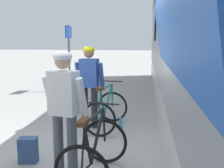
# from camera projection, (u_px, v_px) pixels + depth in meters

# --- Properties ---
(ground_plane) EXTENTS (80.00, 80.00, 0.00)m
(ground_plane) POSITION_uv_depth(u_px,v_px,m) (82.00, 154.00, 4.47)
(ground_plane) COLOR #A09E99
(cyclist_near_in_white) EXTENTS (0.65, 0.40, 1.76)m
(cyclist_near_in_white) POSITION_uv_depth(u_px,v_px,m) (64.00, 103.00, 3.60)
(cyclist_near_in_white) COLOR #4C515B
(cyclist_near_in_white) RESTS_ON ground
(cyclist_far_in_blue) EXTENTS (0.63, 0.35, 1.76)m
(cyclist_far_in_blue) POSITION_uv_depth(u_px,v_px,m) (89.00, 80.00, 5.66)
(cyclist_far_in_blue) COLOR #232328
(cyclist_far_in_blue) RESTS_ON ground
(bicycle_near_black) EXTENTS (0.83, 1.15, 0.99)m
(bicycle_near_black) POSITION_uv_depth(u_px,v_px,m) (94.00, 152.00, 3.60)
(bicycle_near_black) COLOR black
(bicycle_near_black) RESTS_ON ground
(bicycle_far_teal) EXTENTS (0.86, 1.16, 0.99)m
(bicycle_far_teal) POSITION_uv_depth(u_px,v_px,m) (106.00, 110.00, 5.68)
(bicycle_far_teal) COLOR black
(bicycle_far_teal) RESTS_ON ground
(backpack_on_platform) EXTENTS (0.30, 0.22, 0.40)m
(backpack_on_platform) POSITION_uv_depth(u_px,v_px,m) (28.00, 150.00, 4.15)
(backpack_on_platform) COLOR navy
(backpack_on_platform) RESTS_ON ground
(water_bottle_near_the_bikes) EXTENTS (0.07, 0.07, 0.23)m
(water_bottle_near_the_bikes) POSITION_uv_depth(u_px,v_px,m) (121.00, 123.00, 5.73)
(water_bottle_near_the_bikes) COLOR #338CCC
(water_bottle_near_the_bikes) RESTS_ON ground
(platform_sign_post) EXTENTS (0.08, 0.70, 2.40)m
(platform_sign_post) POSITION_uv_depth(u_px,v_px,m) (69.00, 47.00, 9.63)
(platform_sign_post) COLOR #595B60
(platform_sign_post) RESTS_ON ground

